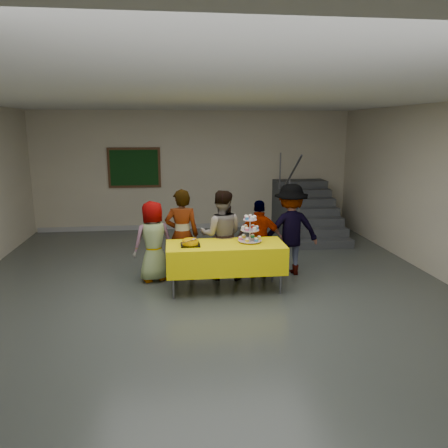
# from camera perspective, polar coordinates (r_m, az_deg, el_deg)

# --- Properties ---
(room_shell) EXTENTS (10.00, 10.04, 3.02)m
(room_shell) POSITION_cam_1_polar(r_m,az_deg,el_deg) (6.22, -1.62, 8.35)
(room_shell) COLOR #4C514C
(room_shell) RESTS_ON ground
(bake_table) EXTENTS (1.88, 0.78, 0.77)m
(bake_table) POSITION_cam_1_polar(r_m,az_deg,el_deg) (7.00, 0.20, -4.30)
(bake_table) COLOR #595960
(bake_table) RESTS_ON ground
(cupcake_stand) EXTENTS (0.38, 0.38, 0.44)m
(cupcake_stand) POSITION_cam_1_polar(r_m,az_deg,el_deg) (7.02, 3.40, -0.90)
(cupcake_stand) COLOR silver
(cupcake_stand) RESTS_ON bake_table
(bear_cake) EXTENTS (0.32, 0.36, 0.12)m
(bear_cake) POSITION_cam_1_polar(r_m,az_deg,el_deg) (6.86, -4.43, -2.32)
(bear_cake) COLOR black
(bear_cake) RESTS_ON bake_table
(schoolchild_a) EXTENTS (0.79, 0.66, 1.38)m
(schoolchild_a) POSITION_cam_1_polar(r_m,az_deg,el_deg) (7.51, -9.22, -2.24)
(schoolchild_a) COLOR slate
(schoolchild_a) RESTS_ON ground
(schoolchild_b) EXTENTS (0.59, 0.40, 1.58)m
(schoolchild_b) POSITION_cam_1_polar(r_m,az_deg,el_deg) (7.47, -5.51, -1.44)
(schoolchild_b) COLOR slate
(schoolchild_b) RESTS_ON ground
(schoolchild_c) EXTENTS (0.83, 0.69, 1.55)m
(schoolchild_c) POSITION_cam_1_polar(r_m,az_deg,el_deg) (7.50, -0.35, -1.44)
(schoolchild_c) COLOR slate
(schoolchild_c) RESTS_ON ground
(schoolchild_d) EXTENTS (0.85, 0.46, 1.37)m
(schoolchild_d) POSITION_cam_1_polar(r_m,az_deg,el_deg) (7.59, 4.67, -2.01)
(schoolchild_d) COLOR slate
(schoolchild_d) RESTS_ON ground
(schoolchild_e) EXTENTS (1.08, 0.67, 1.62)m
(schoolchild_e) POSITION_cam_1_polar(r_m,az_deg,el_deg) (7.81, 8.65, -0.73)
(schoolchild_e) COLOR slate
(schoolchild_e) RESTS_ON ground
(staircase) EXTENTS (1.30, 2.40, 2.04)m
(staircase) POSITION_cam_1_polar(r_m,az_deg,el_deg) (11.00, 10.56, 1.31)
(staircase) COLOR #424447
(staircase) RESTS_ON ground
(noticeboard) EXTENTS (1.30, 0.05, 1.00)m
(noticeboard) POSITION_cam_1_polar(r_m,az_deg,el_deg) (11.21, -11.64, 7.21)
(noticeboard) COLOR #472B16
(noticeboard) RESTS_ON ground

